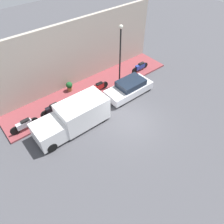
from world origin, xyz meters
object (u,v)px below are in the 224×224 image
at_px(parked_car, 129,88).
at_px(motorcycle_black, 53,109).
at_px(streetlamp, 120,51).
at_px(potted_plant, 69,86).
at_px(scooter_silver, 24,125).
at_px(motorcycle_red, 98,87).
at_px(motorcycle_blue, 140,67).
at_px(delivery_van, 73,117).

distance_m(parked_car, motorcycle_black, 6.42).
xyz_separation_m(streetlamp, potted_plant, (2.14, 3.76, -2.85)).
bearing_deg(potted_plant, scooter_silver, 111.25).
xyz_separation_m(parked_car, scooter_silver, (1.57, 8.50, -0.04)).
relative_size(scooter_silver, motorcycle_red, 1.02).
distance_m(scooter_silver, streetlamp, 8.98).
bearing_deg(potted_plant, parked_car, -132.47).
relative_size(scooter_silver, motorcycle_blue, 1.04).
height_order(delivery_van, potted_plant, delivery_van).
bearing_deg(parked_car, motorcycle_blue, -59.11).
bearing_deg(motorcycle_red, motorcycle_black, 90.89).
xyz_separation_m(parked_car, potted_plant, (3.42, 3.74, -0.03)).
distance_m(motorcycle_black, motorcycle_blue, 9.29).
xyz_separation_m(delivery_van, motorcycle_black, (2.07, 0.52, -0.39)).
xyz_separation_m(motorcycle_red, motorcycle_black, (-0.07, 4.30, 0.05)).
bearing_deg(potted_plant, streetlamp, -119.65).
xyz_separation_m(scooter_silver, streetlamp, (-0.29, -8.51, 2.86)).
height_order(delivery_van, motorcycle_blue, delivery_van).
distance_m(delivery_van, streetlamp, 6.39).
bearing_deg(streetlamp, parked_car, 179.27).
bearing_deg(parked_car, scooter_silver, 79.51).
xyz_separation_m(parked_car, delivery_van, (-0.33, 5.66, 0.37)).
height_order(parked_car, motorcycle_red, parked_car).
distance_m(scooter_silver, motorcycle_black, 2.32).
height_order(motorcycle_red, streetlamp, streetlamp).
xyz_separation_m(scooter_silver, motorcycle_black, (0.17, -2.31, 0.02)).
xyz_separation_m(parked_car, motorcycle_blue, (1.86, -3.10, -0.08)).
height_order(motorcycle_black, streetlamp, streetlamp).
relative_size(motorcycle_black, motorcycle_blue, 1.01).
bearing_deg(motorcycle_black, scooter_silver, 94.19).
bearing_deg(parked_car, delivery_van, 93.29).
height_order(motorcycle_red, motorcycle_black, motorcycle_black).
bearing_deg(motorcycle_blue, streetlamp, 100.50).
height_order(delivery_van, motorcycle_red, delivery_van).
bearing_deg(delivery_van, potted_plant, -27.14).
relative_size(motorcycle_black, potted_plant, 2.35).
xyz_separation_m(parked_car, motorcycle_black, (1.74, 6.18, -0.02)).
distance_m(delivery_van, scooter_silver, 3.44).
bearing_deg(delivery_van, parked_car, -86.71).
bearing_deg(streetlamp, motorcycle_red, 74.58).
bearing_deg(scooter_silver, parked_car, -100.49).
distance_m(motorcycle_black, streetlamp, 6.84).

